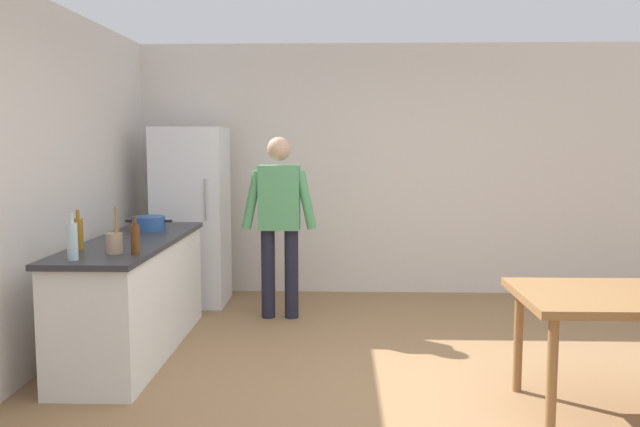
{
  "coord_description": "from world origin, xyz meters",
  "views": [
    {
      "loc": [
        -0.38,
        -4.25,
        1.66
      ],
      "look_at": [
        -0.55,
        1.26,
        1.06
      ],
      "focal_mm": 37.1,
      "sensor_mm": 36.0,
      "label": 1
    }
  ],
  "objects_px": {
    "refrigerator": "(192,216)",
    "person": "(279,215)",
    "bottle_beer_brown": "(135,239)",
    "utensil_jar": "(114,242)",
    "dining_table": "(636,306)",
    "cooking_pot": "(149,223)",
    "bottle_oil_amber": "(78,233)",
    "bottle_water_clear": "(72,241)"
  },
  "relations": [
    {
      "from": "refrigerator",
      "to": "person",
      "type": "xyz_separation_m",
      "value": [
        0.95,
        -0.55,
        0.08
      ]
    },
    {
      "from": "bottle_beer_brown",
      "to": "dining_table",
      "type": "bearing_deg",
      "value": -7.46
    },
    {
      "from": "bottle_water_clear",
      "to": "bottle_oil_amber",
      "type": "height_order",
      "value": "bottle_water_clear"
    },
    {
      "from": "person",
      "to": "cooking_pot",
      "type": "height_order",
      "value": "person"
    },
    {
      "from": "cooking_pot",
      "to": "refrigerator",
      "type": "bearing_deg",
      "value": 83.6
    },
    {
      "from": "person",
      "to": "bottle_beer_brown",
      "type": "height_order",
      "value": "person"
    },
    {
      "from": "bottle_beer_brown",
      "to": "bottle_oil_amber",
      "type": "height_order",
      "value": "bottle_oil_amber"
    },
    {
      "from": "dining_table",
      "to": "bottle_water_clear",
      "type": "distance_m",
      "value": 3.52
    },
    {
      "from": "cooking_pot",
      "to": "utensil_jar",
      "type": "relative_size",
      "value": 1.25
    },
    {
      "from": "refrigerator",
      "to": "bottle_beer_brown",
      "type": "height_order",
      "value": "refrigerator"
    },
    {
      "from": "dining_table",
      "to": "utensil_jar",
      "type": "bearing_deg",
      "value": 172.42
    },
    {
      "from": "refrigerator",
      "to": "person",
      "type": "distance_m",
      "value": 1.1
    },
    {
      "from": "person",
      "to": "bottle_oil_amber",
      "type": "bearing_deg",
      "value": -129.54
    },
    {
      "from": "utensil_jar",
      "to": "bottle_water_clear",
      "type": "xyz_separation_m",
      "value": [
        -0.18,
        -0.26,
        0.05
      ]
    },
    {
      "from": "refrigerator",
      "to": "cooking_pot",
      "type": "height_order",
      "value": "refrigerator"
    },
    {
      "from": "person",
      "to": "bottle_water_clear",
      "type": "xyz_separation_m",
      "value": [
        -1.15,
        -1.97,
        0.05
      ]
    },
    {
      "from": "utensil_jar",
      "to": "bottle_oil_amber",
      "type": "relative_size",
      "value": 1.14
    },
    {
      "from": "cooking_pot",
      "to": "bottle_beer_brown",
      "type": "relative_size",
      "value": 1.54
    },
    {
      "from": "refrigerator",
      "to": "bottle_water_clear",
      "type": "relative_size",
      "value": 6.0
    },
    {
      "from": "bottle_beer_brown",
      "to": "bottle_water_clear",
      "type": "relative_size",
      "value": 0.87
    },
    {
      "from": "bottle_beer_brown",
      "to": "refrigerator",
      "type": "bearing_deg",
      "value": 93.41
    },
    {
      "from": "dining_table",
      "to": "bottle_oil_amber",
      "type": "distance_m",
      "value": 3.69
    },
    {
      "from": "utensil_jar",
      "to": "bottle_beer_brown",
      "type": "distance_m",
      "value": 0.16
    },
    {
      "from": "cooking_pot",
      "to": "bottle_water_clear",
      "type": "xyz_separation_m",
      "value": [
        -0.07,
        -1.43,
        0.07
      ]
    },
    {
      "from": "dining_table",
      "to": "bottle_water_clear",
      "type": "relative_size",
      "value": 4.67
    },
    {
      "from": "refrigerator",
      "to": "bottle_beer_brown",
      "type": "xyz_separation_m",
      "value": [
        0.14,
        -2.29,
        0.11
      ]
    },
    {
      "from": "bottle_water_clear",
      "to": "bottle_oil_amber",
      "type": "relative_size",
      "value": 1.07
    },
    {
      "from": "bottle_oil_amber",
      "to": "bottle_water_clear",
      "type": "bearing_deg",
      "value": -72.9
    },
    {
      "from": "person",
      "to": "utensil_jar",
      "type": "bearing_deg",
      "value": -119.51
    },
    {
      "from": "dining_table",
      "to": "cooking_pot",
      "type": "bearing_deg",
      "value": 154.77
    },
    {
      "from": "person",
      "to": "dining_table",
      "type": "bearing_deg",
      "value": -42.41
    },
    {
      "from": "dining_table",
      "to": "cooking_pot",
      "type": "distance_m",
      "value": 3.79
    },
    {
      "from": "bottle_beer_brown",
      "to": "utensil_jar",
      "type": "bearing_deg",
      "value": 170.07
    },
    {
      "from": "dining_table",
      "to": "cooking_pot",
      "type": "relative_size",
      "value": 3.5
    },
    {
      "from": "bottle_beer_brown",
      "to": "bottle_water_clear",
      "type": "height_order",
      "value": "bottle_water_clear"
    },
    {
      "from": "refrigerator",
      "to": "cooking_pot",
      "type": "xyz_separation_m",
      "value": [
        -0.12,
        -1.09,
        0.06
      ]
    },
    {
      "from": "cooking_pot",
      "to": "dining_table",
      "type": "bearing_deg",
      "value": -25.23
    },
    {
      "from": "utensil_jar",
      "to": "bottle_beer_brown",
      "type": "relative_size",
      "value": 1.23
    },
    {
      "from": "dining_table",
      "to": "person",
      "type": "bearing_deg",
      "value": 137.59
    },
    {
      "from": "utensil_jar",
      "to": "bottle_water_clear",
      "type": "relative_size",
      "value": 1.07
    },
    {
      "from": "bottle_water_clear",
      "to": "refrigerator",
      "type": "bearing_deg",
      "value": 85.57
    },
    {
      "from": "dining_table",
      "to": "utensil_jar",
      "type": "height_order",
      "value": "utensil_jar"
    }
  ]
}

